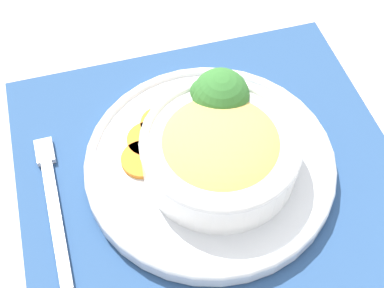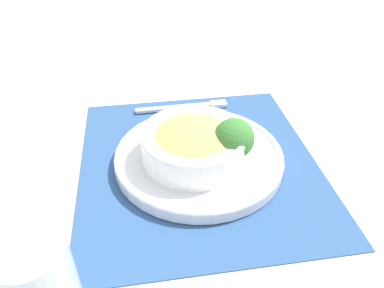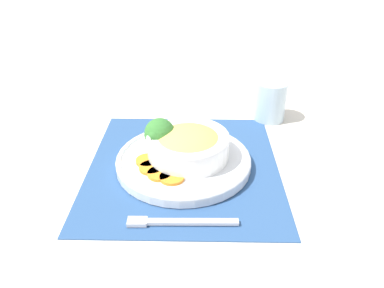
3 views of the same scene
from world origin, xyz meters
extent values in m
plane|color=beige|center=(0.00, 0.00, 0.00)|extent=(4.00, 4.00, 0.00)
cube|color=#2D5184|center=(0.00, 0.00, 0.00)|extent=(0.42, 0.39, 0.00)
cylinder|color=silver|center=(0.00, 0.00, 0.01)|extent=(0.27, 0.27, 0.02)
torus|color=silver|center=(0.00, 0.00, 0.02)|extent=(0.27, 0.27, 0.01)
cylinder|color=white|center=(0.01, -0.01, 0.04)|extent=(0.16, 0.16, 0.05)
torus|color=white|center=(0.01, -0.01, 0.07)|extent=(0.16, 0.16, 0.01)
ellipsoid|color=#E0B75B|center=(0.01, -0.01, 0.05)|extent=(0.13, 0.13, 0.05)
cylinder|color=#759E51|center=(0.02, 0.05, 0.03)|extent=(0.03, 0.03, 0.02)
sphere|color=#387A33|center=(0.02, 0.05, 0.06)|extent=(0.06, 0.06, 0.06)
sphere|color=#387A33|center=(0.01, 0.06, 0.07)|extent=(0.03, 0.03, 0.03)
sphere|color=#387A33|center=(0.04, 0.04, 0.07)|extent=(0.03, 0.03, 0.03)
cylinder|color=orange|center=(-0.02, 0.07, 0.02)|extent=(0.05, 0.05, 0.01)
cylinder|color=orange|center=(-0.04, 0.06, 0.02)|extent=(0.05, 0.05, 0.01)
cylinder|color=orange|center=(-0.06, 0.04, 0.02)|extent=(0.05, 0.05, 0.01)
cylinder|color=orange|center=(-0.07, 0.02, 0.02)|extent=(0.05, 0.05, 0.01)
cube|color=silver|center=(-0.17, -0.01, 0.01)|extent=(0.02, 0.18, 0.01)
cube|color=silver|center=(-0.17, 0.07, 0.01)|extent=(0.02, 0.03, 0.01)
camera|label=1|loc=(-0.10, -0.30, 0.50)|focal=50.00mm
camera|label=2|loc=(0.47, -0.08, 0.39)|focal=35.00mm
camera|label=3|loc=(-0.63, -0.04, 0.43)|focal=35.00mm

